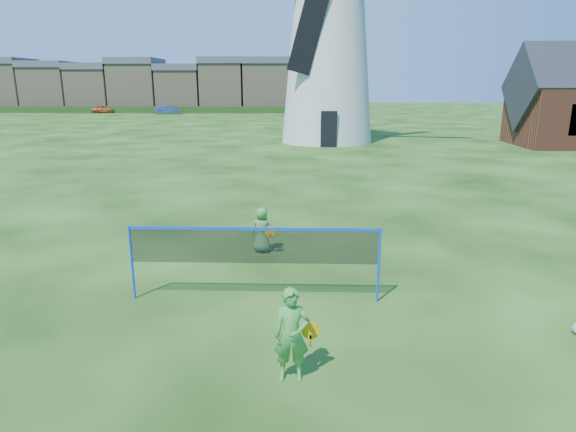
% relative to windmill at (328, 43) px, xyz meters
% --- Properties ---
extents(ground, '(220.00, 220.00, 0.00)m').
position_rel_windmill_xyz_m(ground, '(-2.26, -28.11, -7.17)').
color(ground, black).
rests_on(ground, ground).
extents(windmill, '(16.61, 6.81, 21.46)m').
position_rel_windmill_xyz_m(windmill, '(0.00, 0.00, 0.00)').
color(windmill, silver).
rests_on(windmill, ground).
extents(badminton_net, '(5.05, 0.05, 1.55)m').
position_rel_windmill_xyz_m(badminton_net, '(-2.70, -28.68, -6.03)').
color(badminton_net, blue).
rests_on(badminton_net, ground).
extents(player_girl, '(0.69, 0.37, 1.45)m').
position_rel_windmill_xyz_m(player_girl, '(-1.88, -31.46, -6.44)').
color(player_girl, green).
rests_on(player_girl, ground).
extents(player_boy, '(0.68, 0.46, 1.20)m').
position_rel_windmill_xyz_m(player_boy, '(-2.80, -25.68, -6.57)').
color(player_boy, '#498C43').
rests_on(player_boy, ground).
extents(terraced_houses, '(58.50, 8.40, 8.36)m').
position_rel_windmill_xyz_m(terraced_houses, '(-24.95, 43.89, -3.10)').
color(terraced_houses, '#9A8867').
rests_on(terraced_houses, ground).
extents(hedge, '(62.00, 0.80, 1.00)m').
position_rel_windmill_xyz_m(hedge, '(-24.26, 37.89, -6.67)').
color(hedge, '#193814').
rests_on(hedge, ground).
extents(car_left, '(3.58, 1.86, 1.16)m').
position_rel_windmill_xyz_m(car_left, '(-32.38, 37.70, -6.59)').
color(car_left, '#9C3E1C').
rests_on(car_left, ground).
extents(car_right, '(4.02, 2.24, 1.25)m').
position_rel_windmill_xyz_m(car_right, '(-21.87, 35.53, -6.54)').
color(car_right, navy).
rests_on(car_right, ground).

